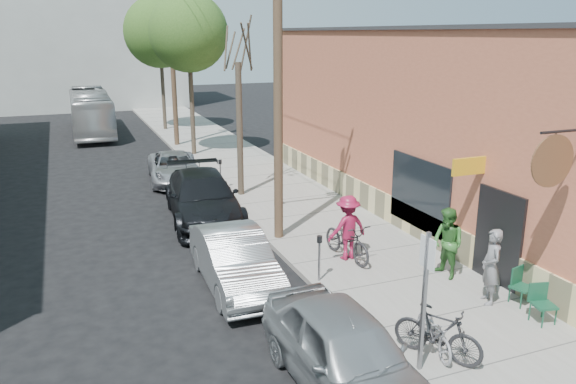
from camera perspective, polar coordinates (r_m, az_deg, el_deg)
name	(u,v)px	position (r m, az deg, el deg)	size (l,w,h in m)	color
ground	(246,314)	(13.60, -4.29, -12.23)	(120.00, 120.00, 0.00)	black
sidewalk	(262,182)	(24.61, -2.70, 0.97)	(4.50, 58.00, 0.15)	gray
cafe_building	(441,123)	(20.92, 15.30, 6.81)	(6.60, 20.20, 6.61)	#B76044
end_cap_building	(74,37)	(53.49, -20.95, 14.45)	(18.00, 8.00, 12.00)	#AEB0AA
sign_post	(425,289)	(10.83, 13.73, -9.56)	(0.07, 0.45, 2.80)	slate
parking_meter_near	(319,251)	(14.57, 3.21, -5.97)	(0.14, 0.14, 1.24)	slate
parking_meter_far	(220,169)	(23.26, -6.89, 2.30)	(0.14, 0.14, 1.24)	slate
utility_pole_near	(276,68)	(16.79, -1.22, 12.49)	(3.57, 0.28, 10.00)	#503A28
utility_pole_far	(172,52)	(32.74, -11.70, 13.72)	(1.80, 0.28, 10.00)	#503A28
tree_bare	(240,130)	(22.07, -4.94, 6.29)	(0.24, 0.24, 5.18)	#44392C
tree_leafy_mid	(189,33)	(29.96, -10.07, 15.64)	(4.01, 4.01, 8.27)	#44392C
tree_leafy_far	(160,32)	(38.51, -12.92, 15.55)	(4.59, 4.59, 8.59)	#44392C
patio_chair_a	(522,287)	(14.59, 22.71, -8.90)	(0.50, 0.50, 0.88)	#13462E
patio_chair_b	(544,305)	(13.90, 24.55, -10.37)	(0.50, 0.50, 0.88)	#13462E
patron_grey	(491,266)	(14.22, 19.94, -7.11)	(0.68, 0.44, 1.85)	slate
patron_green	(447,243)	(15.31, 15.90, -5.04)	(0.92, 0.71, 1.89)	#316D2B
cyclist	(348,227)	(16.00, 6.07, -3.61)	(1.21, 0.70, 1.87)	maroon
cyclist_bike	(347,240)	(16.13, 6.03, -4.90)	(0.73, 2.10, 1.10)	black
parked_bike_a	(438,333)	(11.77, 14.98, -13.67)	(0.52, 1.84, 1.10)	black
parked_bike_b	(435,331)	(12.09, 14.67, -13.54)	(0.55, 1.59, 0.83)	gray
car_0	(346,353)	(10.66, 5.92, -15.96)	(1.86, 4.64, 1.58)	#9B9FA2
car_1	(235,260)	(14.68, -5.41, -6.88)	(1.56, 4.47, 1.47)	#9A9FA2
car_2	(203,198)	(19.89, -8.64, -0.56)	(2.33, 5.73, 1.66)	black
car_3	(174,168)	(25.34, -11.48, 2.43)	(2.13, 4.63, 1.29)	#9C9EA3
bus	(91,112)	(39.07, -19.39, 7.66)	(2.38, 10.16, 2.83)	silver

